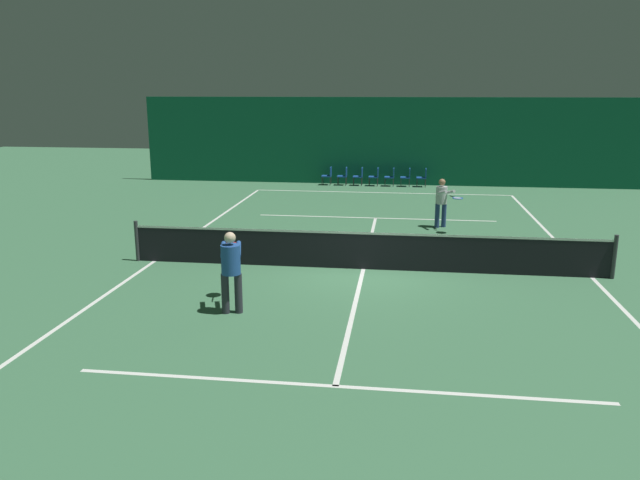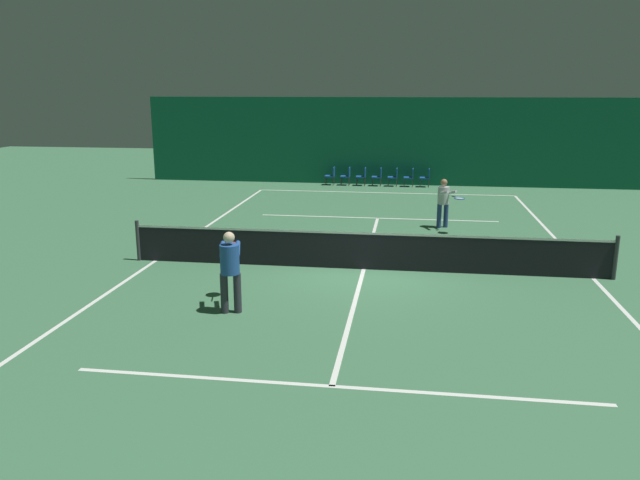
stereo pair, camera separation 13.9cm
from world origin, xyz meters
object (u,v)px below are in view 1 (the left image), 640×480
(courtside_chair_2, at_px, (359,175))
(player_far, at_px, (442,199))
(courtside_chair_1, at_px, (344,175))
(player_near, at_px, (231,266))
(courtside_chair_0, at_px, (328,175))
(courtside_chair_5, at_px, (407,176))
(courtside_chair_6, at_px, (423,176))
(courtside_chair_3, at_px, (375,175))
(tennis_net, at_px, (364,249))
(courtside_chair_4, at_px, (391,176))

(courtside_chair_2, bearing_deg, player_far, 20.89)
(courtside_chair_1, bearing_deg, player_near, -1.93)
(courtside_chair_0, xyz_separation_m, courtside_chair_5, (3.67, 0.00, 0.00))
(courtside_chair_0, distance_m, courtside_chair_6, 4.40)
(courtside_chair_1, relative_size, courtside_chair_3, 1.00)
(tennis_net, bearing_deg, courtside_chair_3, 91.59)
(courtside_chair_3, height_order, courtside_chair_4, same)
(courtside_chair_3, height_order, courtside_chair_5, same)
(courtside_chair_4, distance_m, courtside_chair_6, 1.47)
(player_near, xyz_separation_m, courtside_chair_0, (-0.15, 17.27, -0.49))
(player_far, xyz_separation_m, courtside_chair_1, (-4.04, 8.66, -0.44))
(tennis_net, xyz_separation_m, courtside_chair_3, (-0.38, 13.83, -0.03))
(courtside_chair_1, height_order, courtside_chair_2, same)
(player_near, relative_size, courtside_chair_5, 2.00)
(player_near, relative_size, courtside_chair_4, 2.00)
(courtside_chair_2, relative_size, courtside_chair_4, 1.00)
(courtside_chair_3, bearing_deg, player_far, 16.53)
(courtside_chair_4, relative_size, courtside_chair_5, 1.00)
(courtside_chair_0, xyz_separation_m, courtside_chair_6, (4.40, 0.00, 0.00))
(courtside_chair_0, xyz_separation_m, courtside_chair_1, (0.73, 0.00, 0.00))
(player_near, height_order, courtside_chair_1, player_near)
(tennis_net, relative_size, player_near, 7.14)
(courtside_chair_3, bearing_deg, tennis_net, 1.59)
(courtside_chair_3, bearing_deg, courtside_chair_5, 90.00)
(courtside_chair_0, bearing_deg, courtside_chair_1, 90.00)
(courtside_chair_0, relative_size, courtside_chair_4, 1.00)
(courtside_chair_2, distance_m, courtside_chair_6, 2.93)
(tennis_net, height_order, courtside_chair_2, tennis_net)
(courtside_chair_0, height_order, courtside_chair_5, same)
(courtside_chair_1, bearing_deg, player_far, 25.00)
(player_near, distance_m, courtside_chair_1, 17.29)
(courtside_chair_0, relative_size, courtside_chair_5, 1.00)
(courtside_chair_1, bearing_deg, courtside_chair_2, 90.00)
(player_near, distance_m, courtside_chair_3, 17.40)
(player_near, relative_size, courtside_chair_2, 2.00)
(courtside_chair_1, height_order, courtside_chair_5, same)
(tennis_net, height_order, courtside_chair_1, tennis_net)
(player_near, bearing_deg, player_far, -42.13)
(player_far, height_order, courtside_chair_1, player_far)
(player_far, distance_m, courtside_chair_1, 9.56)
(player_near, relative_size, courtside_chair_3, 2.00)
(courtside_chair_5, bearing_deg, courtside_chair_6, 90.00)
(courtside_chair_3, distance_m, courtside_chair_4, 0.73)
(player_near, bearing_deg, courtside_chair_6, -27.76)
(courtside_chair_1, distance_m, courtside_chair_6, 3.67)
(player_far, relative_size, courtside_chair_5, 1.90)
(tennis_net, xyz_separation_m, courtside_chair_4, (0.35, 13.83, -0.03))
(tennis_net, xyz_separation_m, player_far, (2.18, 5.17, 0.42))
(player_far, height_order, courtside_chair_5, player_far)
(tennis_net, height_order, player_near, player_near)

